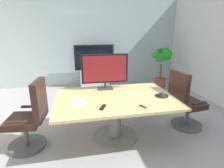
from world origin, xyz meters
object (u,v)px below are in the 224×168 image
Objects in this scene: office_chair_right at (184,105)px; tv_monitor at (105,70)px; remote_control at (103,107)px; conference_phone at (162,94)px; wall_display_unit at (95,73)px; potted_plant at (161,61)px; office_chair_left at (31,121)px; conference_table at (115,107)px.

tv_monitor is (-1.41, 0.41, 0.63)m from office_chair_right.
conference_phone is at bearing 40.58° from remote_control.
office_chair_right is 0.66m from conference_phone.
wall_display_unit is 3.27m from remote_control.
tv_monitor is 0.68× the size of potted_plant.
tv_monitor is 2.80m from potted_plant.
potted_plant is (1.97, -0.52, 0.39)m from wall_display_unit.
office_chair_left is 0.88× the size of potted_plant.
potted_plant is 7.26× the size of remote_control.
office_chair_right is 0.83× the size of wall_display_unit.
office_chair_left is 3.18m from wall_display_unit.
office_chair_left is at bearing -171.52° from remote_control.
office_chair_right reaches higher than conference_table.
conference_table is 2.89m from wall_display_unit.
potted_plant reaches higher than office_chair_right.
conference_table is 1.76× the size of office_chair_right.
office_chair_left is at bearing -114.05° from wall_display_unit.
conference_table is 1.76× the size of office_chair_left.
conference_phone reaches higher than remote_control.
conference_table is 8.70× the size of conference_phone.
tv_monitor reaches higher than remote_control.
conference_table is at bearing -89.57° from wall_display_unit.
remote_control is at bearing 79.32° from office_chair_left.
office_chair_left is 1.15m from remote_control.
wall_display_unit is 3.11m from conference_phone.
conference_phone is (0.76, -0.10, 0.21)m from conference_table.
potted_plant is (1.95, 2.37, 0.28)m from conference_table.
conference_phone is (-1.19, -2.47, -0.08)m from potted_plant.
wall_display_unit is at bearing 90.43° from conference_table.
remote_control is (-1.02, -0.26, -0.02)m from conference_phone.
office_chair_left is (-1.32, -0.02, -0.10)m from conference_table.
wall_display_unit reaches higher than office_chair_right.
conference_table is at bearing -79.63° from tv_monitor.
tv_monitor is at bearing 118.67° from office_chair_left.
conference_phone is (0.78, -2.99, 0.32)m from wall_display_unit.
conference_phone is at bearing 98.70° from office_chair_right.
office_chair_left is 6.41× the size of remote_control.
wall_display_unit reaches higher than office_chair_left.
conference_table is 1.32m from office_chair_left.
tv_monitor is at bearing 66.30° from office_chair_right.
office_chair_right is 1.30× the size of tv_monitor.
tv_monitor is 0.64× the size of wall_display_unit.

